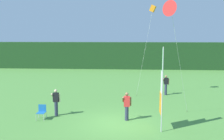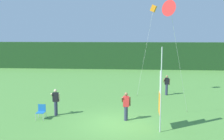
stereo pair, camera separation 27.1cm
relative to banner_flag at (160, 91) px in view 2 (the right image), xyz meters
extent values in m
plane|color=#518E3D|center=(-2.45, 0.98, -2.18)|extent=(120.00, 120.00, 0.00)
cube|color=#1E421E|center=(-2.45, 26.23, -0.14)|extent=(80.00, 2.40, 4.08)
cylinder|color=#B7B7BC|center=(0.00, -0.29, 0.09)|extent=(0.06, 0.06, 4.55)
cube|color=orange|center=(0.00, 0.22, -0.75)|extent=(0.02, 0.97, 1.21)
cube|color=white|center=(0.00, 0.04, 0.46)|extent=(0.02, 0.60, 1.21)
cube|color=green|center=(0.00, -0.15, 1.67)|extent=(0.02, 0.23, 1.21)
cylinder|color=#2D334C|center=(-6.40, 2.10, -1.72)|extent=(0.22, 0.22, 0.91)
cube|color=black|center=(-6.40, 2.10, -0.97)|extent=(0.36, 0.20, 0.59)
sphere|color=beige|center=(-6.40, 2.10, -0.56)|extent=(0.20, 0.20, 0.20)
cylinder|color=beige|center=(-6.63, 2.16, -0.91)|extent=(0.09, 0.48, 0.42)
cylinder|color=beige|center=(-6.17, 2.11, -1.00)|extent=(0.09, 0.14, 0.56)
cylinder|color=#2D334C|center=(1.43, 8.44, -1.71)|extent=(0.22, 0.22, 0.95)
cube|color=black|center=(1.43, 8.44, -0.95)|extent=(0.36, 0.20, 0.56)
sphere|color=#A37556|center=(1.43, 8.44, -0.56)|extent=(0.20, 0.20, 0.20)
cylinder|color=#A37556|center=(1.20, 8.50, -0.90)|extent=(0.09, 0.48, 0.42)
cylinder|color=#A37556|center=(1.66, 8.44, -1.00)|extent=(0.09, 0.14, 0.56)
cylinder|color=#2D334C|center=(-1.87, 1.48, -1.75)|extent=(0.22, 0.22, 0.86)
cube|color=red|center=(-1.87, 1.48, -1.00)|extent=(0.36, 0.20, 0.64)
sphere|color=brown|center=(-1.87, 1.48, -0.56)|extent=(0.20, 0.20, 0.20)
cylinder|color=brown|center=(-2.10, 1.54, -0.90)|extent=(0.09, 0.48, 0.42)
cylinder|color=brown|center=(-1.64, 1.48, -1.00)|extent=(0.09, 0.14, 0.56)
cylinder|color=#BCBCC1|center=(-7.33, 0.99, -1.97)|extent=(0.03, 0.03, 0.42)
cylinder|color=#BCBCC1|center=(-6.85, 0.99, -1.97)|extent=(0.03, 0.03, 0.42)
cylinder|color=#BCBCC1|center=(-7.33, 1.47, -1.97)|extent=(0.03, 0.03, 0.42)
cylinder|color=#BCBCC1|center=(-6.85, 1.47, -1.97)|extent=(0.03, 0.03, 0.42)
cube|color=#1E66B2|center=(-7.09, 1.23, -1.74)|extent=(0.48, 0.48, 0.03)
cube|color=#1E66B2|center=(-7.09, 1.47, -1.51)|extent=(0.48, 0.03, 0.44)
cylinder|color=brown|center=(-1.11, 8.05, -2.14)|extent=(0.03, 0.03, 0.08)
cylinder|color=silver|center=(-0.48, 8.10, 1.48)|extent=(1.27, 0.11, 7.31)
cube|color=orange|center=(0.14, 8.15, 5.13)|extent=(0.62, 0.50, 0.63)
cylinder|color=brown|center=(2.19, 3.51, -2.14)|extent=(0.03, 0.03, 0.08)
cylinder|color=silver|center=(1.39, 2.42, 1.13)|extent=(1.63, 2.20, 6.62)
cone|color=red|center=(0.58, 1.33, 4.43)|extent=(0.97, 0.94, 0.95)
camera|label=1|loc=(-1.72, -13.62, 2.94)|focal=41.19mm
camera|label=2|loc=(-1.45, -13.60, 2.94)|focal=41.19mm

